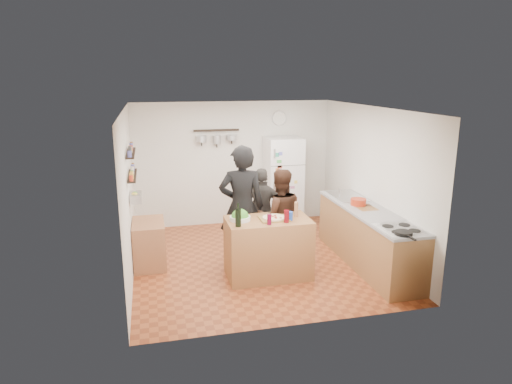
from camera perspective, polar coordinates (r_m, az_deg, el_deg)
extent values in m
plane|color=brown|center=(7.69, 0.17, -8.51)|extent=(4.20, 4.20, 0.00)
plane|color=white|center=(7.11, 0.19, 10.41)|extent=(4.20, 4.20, 0.00)
plane|color=silver|center=(9.31, -2.83, 3.56)|extent=(4.00, 0.00, 4.00)
plane|color=silver|center=(7.12, -15.67, -0.32)|extent=(0.00, 4.20, 4.20)
plane|color=silver|center=(7.99, 14.27, 1.33)|extent=(0.00, 4.20, 4.20)
cube|color=#966337|center=(6.96, 1.53, -7.00)|extent=(1.25, 0.72, 0.91)
cube|color=brown|center=(6.81, 2.25, -3.35)|extent=(0.42, 0.34, 0.02)
cylinder|color=beige|center=(6.80, 2.25, -3.20)|extent=(0.34, 0.34, 0.02)
cylinder|color=silver|center=(6.75, -2.01, -3.30)|extent=(0.31, 0.31, 0.06)
cylinder|color=black|center=(6.46, -2.24, -3.25)|extent=(0.08, 0.08, 0.25)
cylinder|color=#4F061E|center=(6.55, 1.67, -3.44)|extent=(0.06, 0.06, 0.15)
cylinder|color=#5A070F|center=(6.65, 3.83, -3.05)|extent=(0.08, 0.08, 0.18)
cylinder|color=#91603D|center=(6.95, 5.05, -2.30)|extent=(0.06, 0.06, 0.19)
cylinder|color=#1B3C98|center=(6.76, 4.28, -3.02)|extent=(0.08, 0.08, 0.13)
imported|color=black|center=(7.18, -1.79, -1.88)|extent=(0.77, 0.55, 1.97)
imported|color=black|center=(7.34, 2.96, -3.14)|extent=(0.81, 0.65, 1.57)
imported|color=#332F2D|center=(7.80, 0.79, -2.38)|extent=(0.93, 0.56, 1.49)
cube|color=#9E7042|center=(7.61, 13.78, -5.57)|extent=(0.63, 2.63, 0.90)
cube|color=white|center=(6.68, 17.67, -4.47)|extent=(0.60, 0.62, 0.02)
cylinder|color=black|center=(6.44, 17.96, -4.90)|extent=(0.24, 0.24, 0.05)
cube|color=silver|center=(8.20, 11.31, -0.58)|extent=(0.50, 0.80, 0.03)
cube|color=brown|center=(7.59, 13.52, -1.96)|extent=(0.30, 0.40, 0.02)
cylinder|color=#AE2C13|center=(7.69, 12.67, -1.21)|extent=(0.25, 0.25, 0.11)
cube|color=white|center=(9.27, 3.38, 1.29)|extent=(0.70, 0.68, 1.80)
cylinder|color=silver|center=(9.38, 2.91, 9.19)|extent=(0.30, 0.03, 0.30)
cube|color=black|center=(7.26, -15.20, 2.01)|extent=(0.12, 1.00, 0.02)
cube|color=black|center=(7.19, -15.38, 4.73)|extent=(0.12, 1.00, 0.02)
cube|color=silver|center=(7.34, -14.79, -0.65)|extent=(0.18, 0.35, 0.14)
cube|color=#9E6742|center=(7.58, -13.20, -6.31)|extent=(0.50, 0.80, 0.73)
cube|color=black|center=(9.05, -4.96, 7.70)|extent=(0.90, 0.04, 0.04)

